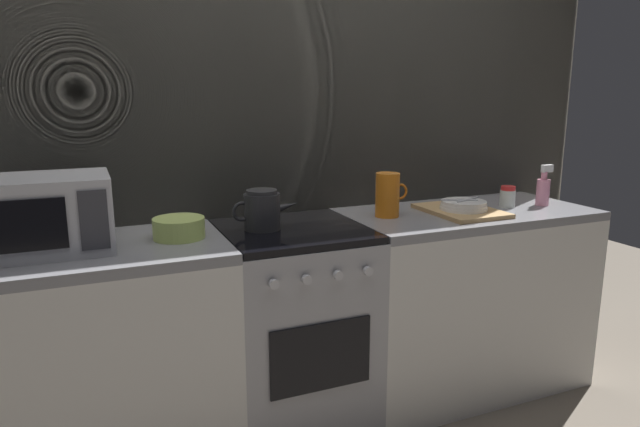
{
  "coord_description": "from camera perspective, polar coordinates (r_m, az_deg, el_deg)",
  "views": [
    {
      "loc": [
        -0.79,
        -2.15,
        1.46
      ],
      "look_at": [
        0.12,
        0.0,
        0.95
      ],
      "focal_mm": 31.45,
      "sensor_mm": 36.0,
      "label": 1
    }
  ],
  "objects": [
    {
      "name": "ground_plane",
      "position": [
        2.71,
        -2.58,
        -20.22
      ],
      "size": [
        8.0,
        8.0,
        0.0
      ],
      "primitive_type": "plane",
      "color": "#6B6054"
    },
    {
      "name": "back_wall",
      "position": [
        2.61,
        -5.34,
        6.55
      ],
      "size": [
        3.6,
        0.05,
        2.4
      ],
      "color": "#B2AD9E",
      "rests_on": "ground_plane"
    },
    {
      "name": "counter_left",
      "position": [
        2.38,
        -24.14,
        -13.99
      ],
      "size": [
        1.2,
        0.6,
        0.9
      ],
      "color": "silver",
      "rests_on": "ground_plane"
    },
    {
      "name": "stove_unit",
      "position": [
        2.5,
        -2.67,
        -11.52
      ],
      "size": [
        0.6,
        0.63,
        0.9
      ],
      "color": "#9E9EA3",
      "rests_on": "ground_plane"
    },
    {
      "name": "counter_right",
      "position": [
        2.91,
        14.34,
        -8.36
      ],
      "size": [
        1.2,
        0.6,
        0.9
      ],
      "color": "silver",
      "rests_on": "ground_plane"
    },
    {
      "name": "microwave",
      "position": [
        2.21,
        -26.41,
        -0.07
      ],
      "size": [
        0.46,
        0.35,
        0.27
      ],
      "color": "#B2B2B7",
      "rests_on": "counter_left"
    },
    {
      "name": "kettle",
      "position": [
        2.32,
        -5.89,
        0.35
      ],
      "size": [
        0.28,
        0.15,
        0.17
      ],
      "color": "#262628",
      "rests_on": "stove_unit"
    },
    {
      "name": "mixing_bowl",
      "position": [
        2.25,
        -14.17,
        -1.44
      ],
      "size": [
        0.2,
        0.2,
        0.08
      ],
      "primitive_type": "cylinder",
      "color": "#B7D166",
      "rests_on": "counter_left"
    },
    {
      "name": "pitcher",
      "position": [
        2.56,
        6.91,
        1.9
      ],
      "size": [
        0.16,
        0.11,
        0.2
      ],
      "color": "orange",
      "rests_on": "counter_right"
    },
    {
      "name": "dish_pile",
      "position": [
        2.71,
        14.26,
        0.52
      ],
      "size": [
        0.3,
        0.4,
        0.07
      ],
      "color": "tan",
      "rests_on": "counter_right"
    },
    {
      "name": "spice_jar",
      "position": [
        2.91,
        18.54,
        1.61
      ],
      "size": [
        0.08,
        0.08,
        0.1
      ],
      "color": "silver",
      "rests_on": "counter_right"
    },
    {
      "name": "spray_bottle",
      "position": [
        3.01,
        21.77,
        2.28
      ],
      "size": [
        0.08,
        0.06,
        0.2
      ],
      "color": "pink",
      "rests_on": "counter_right"
    }
  ]
}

